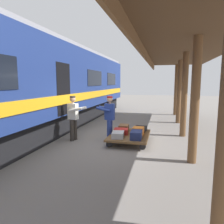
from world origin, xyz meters
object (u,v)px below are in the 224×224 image
(luggage_cart, at_px, (129,135))
(suitcase_brown_leather, at_px, (124,128))
(porter_by_door, at_px, (74,117))
(suitcase_black_hardshell, at_px, (140,129))
(suitcase_navy_fabric, at_px, (136,135))
(suitcase_red_plastic, at_px, (121,131))
(suitcase_gray_aluminum, at_px, (118,135))
(train_car, at_px, (30,86))
(porter_in_overalls, at_px, (109,117))
(suitcase_orange_carryall, at_px, (138,131))

(luggage_cart, distance_m, suitcase_brown_leather, 0.67)
(porter_by_door, bearing_deg, suitcase_black_hardshell, -160.23)
(suitcase_navy_fabric, relative_size, suitcase_red_plastic, 1.15)
(suitcase_gray_aluminum, bearing_deg, train_car, -6.72)
(train_car, distance_m, suitcase_navy_fabric, 4.70)
(porter_by_door, bearing_deg, porter_in_overalls, -168.08)
(train_car, xyz_separation_m, suitcase_gray_aluminum, (-3.74, 0.44, -1.67))
(luggage_cart, distance_m, suitcase_red_plastic, 0.35)
(suitcase_red_plastic, xyz_separation_m, porter_by_door, (1.78, 0.31, 0.54))
(porter_by_door, bearing_deg, train_car, -5.59)
(luggage_cart, distance_m, suitcase_gray_aluminum, 0.66)
(suitcase_orange_carryall, bearing_deg, suitcase_gray_aluminum, 41.01)
(luggage_cart, height_order, porter_in_overalls, porter_in_overalls)
(train_car, distance_m, luggage_cart, 4.45)
(suitcase_brown_leather, height_order, suitcase_red_plastic, suitcase_brown_leather)
(suitcase_gray_aluminum, bearing_deg, suitcase_navy_fabric, 180.00)
(suitcase_black_hardshell, xyz_separation_m, porter_in_overalls, (1.10, 0.59, 0.55))
(suitcase_black_hardshell, distance_m, porter_in_overalls, 1.36)
(suitcase_brown_leather, relative_size, suitcase_orange_carryall, 1.16)
(luggage_cart, height_order, suitcase_black_hardshell, suitcase_black_hardshell)
(suitcase_navy_fabric, xyz_separation_m, suitcase_red_plastic, (0.64, -0.56, -0.04))
(suitcase_navy_fabric, bearing_deg, suitcase_red_plastic, -41.01)
(porter_in_overalls, distance_m, porter_by_door, 1.36)
(porter_by_door, bearing_deg, suitcase_red_plastic, -170.08)
(suitcase_navy_fabric, bearing_deg, porter_by_door, -5.86)
(suitcase_brown_leather, xyz_separation_m, porter_by_door, (1.78, 0.87, 0.52))
(suitcase_navy_fabric, bearing_deg, suitcase_orange_carryall, -90.00)
(suitcase_gray_aluminum, xyz_separation_m, suitcase_red_plastic, (0.00, -0.56, -0.00))
(train_car, relative_size, luggage_cart, 10.70)
(suitcase_orange_carryall, height_order, suitcase_navy_fabric, suitcase_orange_carryall)
(suitcase_black_hardshell, bearing_deg, porter_by_door, 19.77)
(suitcase_brown_leather, xyz_separation_m, suitcase_black_hardshell, (-0.64, 0.00, -0.02))
(suitcase_gray_aluminum, xyz_separation_m, suitcase_navy_fabric, (-0.64, 0.00, 0.04))
(suitcase_gray_aluminum, height_order, suitcase_orange_carryall, suitcase_orange_carryall)
(suitcase_gray_aluminum, relative_size, suitcase_orange_carryall, 1.23)
(train_car, distance_m, suitcase_gray_aluminum, 4.12)
(train_car, distance_m, porter_in_overalls, 3.48)
(suitcase_orange_carryall, relative_size, suitcase_red_plastic, 0.87)
(suitcase_gray_aluminum, height_order, suitcase_red_plastic, suitcase_gray_aluminum)
(train_car, height_order, suitcase_red_plastic, train_car)
(suitcase_black_hardshell, height_order, suitcase_navy_fabric, suitcase_navy_fabric)
(porter_in_overalls, bearing_deg, suitcase_navy_fabric, 154.26)
(suitcase_red_plastic, xyz_separation_m, porter_in_overalls, (0.45, 0.03, 0.54))
(suitcase_orange_carryall, bearing_deg, suitcase_brown_leather, -41.01)
(porter_by_door, bearing_deg, suitcase_orange_carryall, -172.69)
(train_car, distance_m, suitcase_red_plastic, 4.10)
(luggage_cart, distance_m, suitcase_orange_carryall, 0.37)
(train_car, bearing_deg, luggage_cart, -178.32)
(suitcase_gray_aluminum, xyz_separation_m, suitcase_black_hardshell, (-0.64, -1.12, -0.01))
(luggage_cart, bearing_deg, train_car, 1.68)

